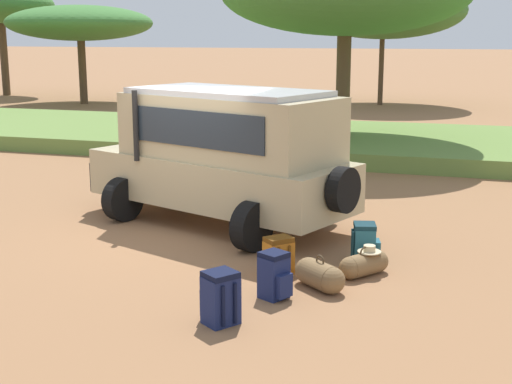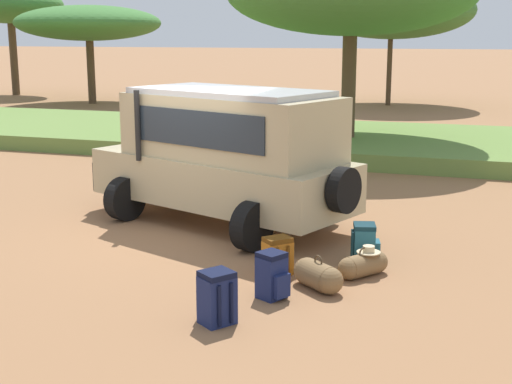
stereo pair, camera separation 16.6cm
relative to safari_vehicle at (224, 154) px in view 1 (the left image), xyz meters
name	(u,v)px [view 1 (the left image)]	position (x,y,z in m)	size (l,w,h in m)	color
ground_plane	(184,233)	(-0.47, -0.76, -1.29)	(320.00, 320.00, 0.00)	#936642
grass_bank	(314,140)	(-0.47, 9.25, -1.07)	(120.00, 7.00, 0.44)	olive
safari_vehicle	(224,154)	(0.00, 0.00, 0.00)	(5.42, 3.73, 2.44)	tan
backpack_beside_front_wheel	(220,298)	(1.51, -4.29, -0.98)	(0.52, 0.50, 0.65)	navy
backpack_cluster_center	(274,276)	(1.90, -3.29, -0.99)	(0.47, 0.43, 0.62)	navy
backpack_near_rear_wheel	(278,256)	(1.69, -2.38, -1.02)	(0.49, 0.49, 0.56)	#B26619
backpack_outermost	(365,244)	(2.79, -1.49, -1.00)	(0.47, 0.44, 0.61)	#235B6B
duffel_bag_low_black_case	(364,264)	(2.87, -2.06, -1.12)	(0.64, 0.75, 0.43)	brown
duffel_bag_soft_canvas	(320,275)	(2.38, -2.77, -1.11)	(0.76, 0.67, 0.48)	brown
acacia_tree_far_left	(0,6)	(-21.26, 22.45, 3.59)	(6.03, 5.23, 5.90)	brown
acacia_tree_centre_back	(80,23)	(-14.47, 19.36, 2.58)	(6.96, 7.14, 4.74)	brown
acacia_tree_right_mid	(383,10)	(-0.43, 23.14, 3.16)	(7.76, 7.57, 5.80)	brown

